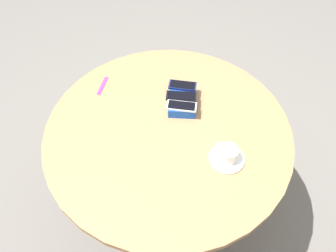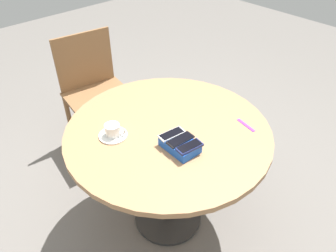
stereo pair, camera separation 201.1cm
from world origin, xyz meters
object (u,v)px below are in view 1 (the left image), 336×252
object	(u,v)px
phone_box	(182,100)
saucer	(227,159)
phone_white	(182,106)
lanyard_strap	(103,86)
round_table	(168,143)
coffee_cup	(228,153)
phone_black	(181,96)
phone_navy	(183,86)

from	to	relation	value
phone_box	saucer	size ratio (longest dim) A/B	1.27
phone_white	lanyard_strap	xyz separation A→B (m)	(-0.16, -0.37, -0.05)
round_table	coffee_cup	xyz separation A→B (m)	(0.14, 0.24, 0.14)
phone_black	saucer	bearing A→B (deg)	32.19
phone_black	phone_white	xyz separation A→B (m)	(0.06, 0.00, -0.00)
phone_box	phone_navy	distance (m)	0.07
phone_navy	phone_white	world-z (taller)	phone_navy
coffee_cup	lanyard_strap	bearing A→B (deg)	-125.40
phone_box	lanyard_strap	xyz separation A→B (m)	(-0.10, -0.38, -0.02)
phone_navy	lanyard_strap	xyz separation A→B (m)	(-0.04, -0.38, -0.05)
phone_navy	phone_black	xyz separation A→B (m)	(0.06, -0.01, -0.00)
lanyard_strap	saucer	bearing A→B (deg)	54.54
saucer	lanyard_strap	distance (m)	0.68
saucer	lanyard_strap	xyz separation A→B (m)	(-0.40, -0.56, -0.00)
coffee_cup	phone_navy	bearing A→B (deg)	-153.54
phone_white	phone_navy	bearing A→B (deg)	178.16
saucer	coffee_cup	xyz separation A→B (m)	(-0.00, -0.00, 0.03)
phone_black	phone_white	size ratio (longest dim) A/B	1.02
phone_box	saucer	bearing A→B (deg)	31.24
round_table	phone_white	xyz separation A→B (m)	(-0.09, 0.06, 0.16)
phone_white	lanyard_strap	size ratio (longest dim) A/B	1.12
round_table	phone_box	xyz separation A→B (m)	(-0.15, 0.06, 0.13)
lanyard_strap	phone_black	bearing A→B (deg)	74.21
round_table	saucer	distance (m)	0.30
phone_box	phone_navy	size ratio (longest dim) A/B	1.38
phone_black	round_table	bearing A→B (deg)	-20.59
coffee_cup	phone_white	bearing A→B (deg)	-142.05
saucer	coffee_cup	bearing A→B (deg)	-143.34
round_table	lanyard_strap	bearing A→B (deg)	-128.20
phone_box	phone_black	world-z (taller)	phone_black
phone_navy	round_table	bearing A→B (deg)	-15.99
phone_box	lanyard_strap	size ratio (longest dim) A/B	1.50
saucer	lanyard_strap	world-z (taller)	saucer
phone_box	phone_white	xyz separation A→B (m)	(0.06, -0.00, 0.03)
round_table	lanyard_strap	distance (m)	0.42
coffee_cup	phone_black	bearing A→B (deg)	-147.84
phone_black	coffee_cup	size ratio (longest dim) A/B	1.46
phone_white	saucer	xyz separation A→B (m)	(0.23, 0.18, -0.05)
round_table	phone_navy	xyz separation A→B (m)	(-0.21, 0.06, 0.16)
phone_navy	phone_white	bearing A→B (deg)	-1.84
phone_navy	coffee_cup	xyz separation A→B (m)	(0.35, 0.18, -0.01)
round_table	lanyard_strap	size ratio (longest dim) A/B	8.79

